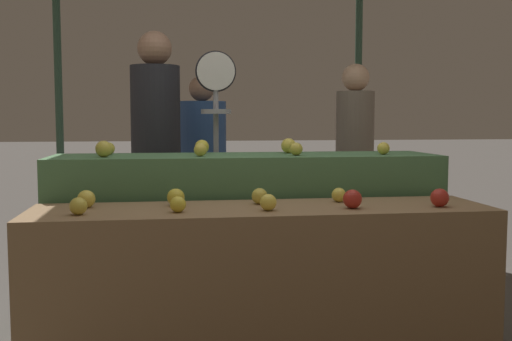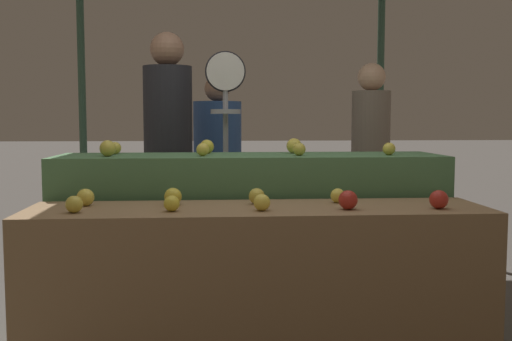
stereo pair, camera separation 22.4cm
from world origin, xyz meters
name	(u,v)px [view 2 (the right image)]	position (x,y,z in m)	size (l,w,h in m)	color
display_counter_front	(258,288)	(0.00, 0.00, 0.40)	(2.20, 0.55, 0.79)	olive
display_counter_back	(250,241)	(0.00, 0.60, 0.50)	(2.20, 0.55, 1.01)	#4C7A4C
apple_front_0	(74,204)	(-0.84, -0.11, 0.83)	(0.08, 0.08, 0.08)	gold
apple_front_1	(172,203)	(-0.40, -0.10, 0.83)	(0.07, 0.07, 0.07)	gold
apple_front_2	(262,202)	(0.01, -0.11, 0.83)	(0.08, 0.08, 0.08)	yellow
apple_front_3	(348,200)	(0.41, -0.10, 0.84)	(0.09, 0.09, 0.09)	#AD281E
apple_front_4	(439,199)	(0.84, -0.11, 0.84)	(0.09, 0.09, 0.09)	#AD281E
apple_front_5	(85,197)	(-0.83, 0.10, 0.84)	(0.08, 0.08, 0.08)	yellow
apple_front_6	(173,197)	(-0.41, 0.10, 0.84)	(0.09, 0.09, 0.09)	gold
apple_front_7	(256,196)	(0.00, 0.10, 0.83)	(0.08, 0.08, 0.08)	gold
apple_front_8	(338,196)	(0.41, 0.12, 0.83)	(0.07, 0.07, 0.07)	yellow
apple_back_0	(108,148)	(-0.79, 0.50, 1.05)	(0.09, 0.09, 0.09)	gold
apple_back_1	(203,150)	(-0.27, 0.50, 1.04)	(0.07, 0.07, 0.07)	yellow
apple_back_2	(299,149)	(0.27, 0.49, 1.04)	(0.07, 0.07, 0.07)	gold
apple_back_3	(389,149)	(0.78, 0.50, 1.04)	(0.07, 0.07, 0.07)	yellow
apple_back_4	(115,148)	(-0.78, 0.71, 1.04)	(0.07, 0.07, 0.07)	gold
apple_back_5	(207,147)	(-0.25, 0.71, 1.05)	(0.08, 0.08, 0.08)	gold
apple_back_6	(294,146)	(0.27, 0.71, 1.05)	(0.09, 0.09, 0.09)	yellow
produce_scale	(226,120)	(-0.13, 1.20, 1.21)	(0.27, 0.20, 1.66)	#99999E
person_vendor_at_scale	(168,140)	(-0.53, 1.48, 1.07)	(0.45, 0.45, 1.82)	#2D2D38
person_customer_left	(218,159)	(-0.17, 2.05, 0.89)	(0.49, 0.49, 1.56)	#2D2D38
person_customer_right	(370,150)	(1.03, 1.80, 0.97)	(0.41, 0.41, 1.65)	#2D2D38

